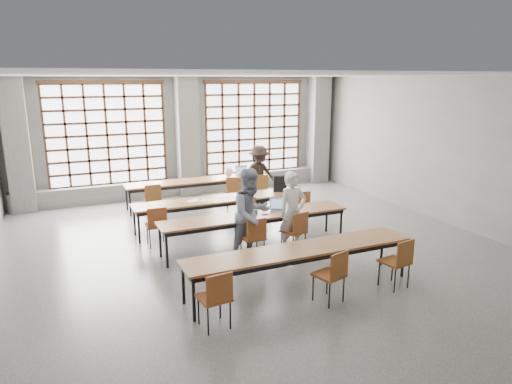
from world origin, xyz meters
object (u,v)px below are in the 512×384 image
chair_near_right (399,258)px  student_back (259,175)px  red_pouch (214,294)px  chair_mid_centre (246,211)px  chair_front_left (254,235)px  phone (265,214)px  student_female (251,214)px  desk_row_b (219,201)px  plastic_bag (229,172)px  student_male (293,213)px  desk_row_a (199,182)px  laptop_front (278,207)px  chair_mid_left (157,222)px  chair_mid_right (300,205)px  chair_back_mid (233,189)px  green_box (251,211)px  chair_front_right (296,228)px  desk_row_c (255,217)px  chair_back_left (153,197)px  chair_near_left (216,294)px  mouse (296,209)px  laptop_back (243,173)px  chair_back_right (260,186)px  chair_near_mid (333,271)px  backpack (280,183)px  desk_row_d (301,252)px

chair_near_right → student_back: bearing=89.3°
student_back → red_pouch: size_ratio=8.21×
red_pouch → chair_mid_centre: bearing=61.1°
chair_front_left → phone: chair_front_left is taller
student_female → red_pouch: size_ratio=9.02×
desk_row_b → plastic_bag: plastic_bag is taller
student_female → student_male: bearing=-15.0°
desk_row_a → laptop_front: size_ratio=8.74×
student_male → student_back: 3.74m
student_back → chair_mid_left: bearing=-149.8°
chair_mid_left → chair_mid_right: 3.41m
chair_back_mid → chair_mid_right: same height
student_female → green_box: (0.25, 0.58, -0.13)m
chair_mid_centre → chair_mid_right: same height
chair_back_mid → chair_front_left: 3.77m
chair_mid_left → green_box: bearing=-24.1°
plastic_bag → chair_front_right: bearing=-92.3°
chair_back_mid → chair_mid_centre: size_ratio=1.00×
desk_row_b → chair_mid_right: 1.91m
red_pouch → desk_row_c: bearing=55.7°
desk_row_c → chair_mid_right: (1.55, 0.89, -0.13)m
chair_back_left → chair_mid_centre: 2.69m
desk_row_b → chair_back_mid: size_ratio=4.55×
chair_mid_centre → chair_front_left: same height
chair_near_left → chair_mid_right: bearing=47.1°
chair_front_right → red_pouch: bearing=-140.4°
mouse → plastic_bag: size_ratio=0.34×
chair_near_right → laptop_back: laptop_back is taller
chair_back_mid → chair_near_right: bearing=-82.5°
chair_back_right → plastic_bag: 1.02m
desk_row_a → student_back: bearing=-17.4°
chair_near_right → chair_back_left: bearing=117.2°
chair_near_mid → phone: (0.04, 2.59, 0.20)m
desk_row_c → red_pouch: (-1.79, -2.62, -0.16)m
chair_near_mid → red_pouch: bearing=177.7°
desk_row_b → chair_back_left: chair_back_left is taller
chair_mid_left → laptop_front: size_ratio=1.92×
desk_row_a → mouse: (1.05, -3.65, 0.08)m
phone → chair_near_left: bearing=-127.0°
student_female → student_back: 4.05m
chair_mid_left → student_male: (2.45, -1.39, 0.30)m
desk_row_a → phone: bearing=-85.6°
desk_row_c → mouse: mouse is taller
chair_mid_centre → chair_near_left: bearing=-118.3°
student_male → student_female: student_female is taller
desk_row_b → chair_front_left: bearing=-91.3°
desk_row_a → laptop_back: bearing=4.7°
desk_row_b → chair_near_left: (-1.53, -4.21, -0.13)m
chair_back_right → backpack: (-0.12, -1.44, 0.39)m
desk_row_d → chair_back_left: (-1.42, 5.07, -0.13)m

